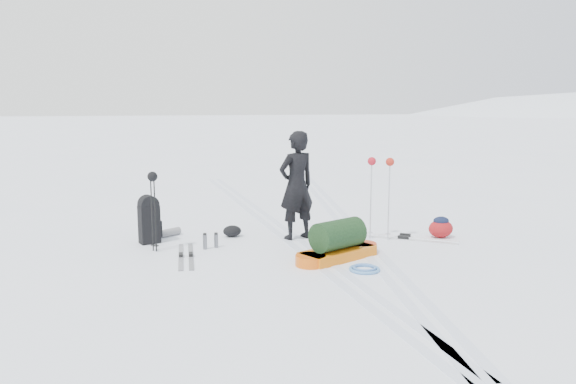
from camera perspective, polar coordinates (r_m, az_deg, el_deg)
name	(u,v)px	position (r m, az deg, el deg)	size (l,w,h in m)	color
ground	(303,248)	(9.61, 1.52, -5.70)	(200.00, 200.00, 0.00)	white
ski_tracks	(323,234)	(10.58, 3.54, -4.30)	(3.38, 17.97, 0.01)	silver
skier	(296,185)	(10.06, 0.87, 0.67)	(0.71, 0.47, 1.96)	black
pulk_sled	(338,244)	(8.93, 5.08, -5.28)	(1.67, 1.17, 0.63)	orange
expedition_rucksack	(152,220)	(10.19, -13.69, -2.82)	(0.77, 0.80, 0.85)	black
ski_poles_black	(153,186)	(9.45, -13.58, 0.57)	(0.16, 0.17, 1.34)	black
ski_poles_silver	(381,171)	(10.13, 9.39, 2.13)	(0.42, 0.33, 1.49)	#B6B8BE
touring_skis_grey	(186,256)	(9.22, -10.33, -6.40)	(0.30, 1.59, 0.06)	gray
touring_skis_white	(404,238)	(10.47, 11.72, -4.56)	(1.74, 1.34, 0.07)	silver
rope_coil	(364,269)	(8.43, 7.78, -7.71)	(0.52, 0.52, 0.06)	#5089C3
small_daypack	(441,227)	(10.66, 15.26, -3.49)	(0.57, 0.54, 0.39)	maroon
thermos_pair	(210,241)	(9.63, -7.89, -4.94)	(0.29, 0.17, 0.28)	slate
stuff_sack	(232,231)	(10.42, -5.69, -3.97)	(0.34, 0.26, 0.21)	black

